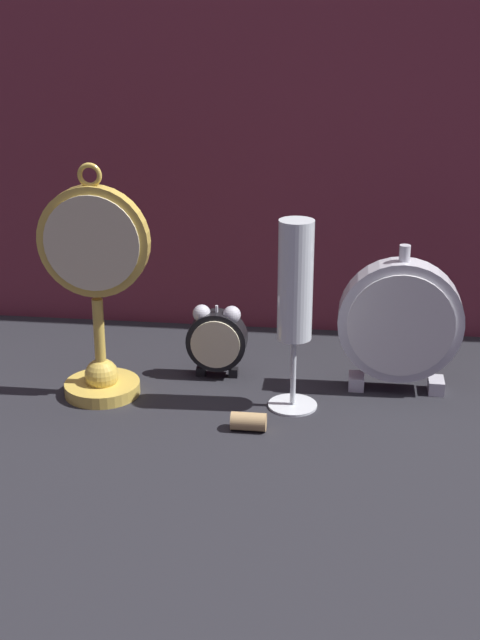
{
  "coord_description": "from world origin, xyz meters",
  "views": [
    {
      "loc": [
        0.13,
        -0.96,
        0.5
      ],
      "look_at": [
        0.0,
        0.08,
        0.1
      ],
      "focal_mm": 50.0,
      "sensor_mm": 36.0,
      "label": 1
    }
  ],
  "objects": [
    {
      "name": "fabric_backdrop_drape",
      "position": [
        0.0,
        0.33,
        0.34
      ],
      "size": [
        1.62,
        0.01,
        0.69
      ],
      "primitive_type": "cube",
      "color": "brown",
      "rests_on": "ground_plane"
    },
    {
      "name": "ground_plane",
      "position": [
        0.0,
        0.0,
        0.0
      ],
      "size": [
        4.0,
        4.0,
        0.0
      ],
      "primitive_type": "plane",
      "color": "#232328"
    },
    {
      "name": "wine_cork",
      "position": [
        0.02,
        -0.02,
        0.01
      ],
      "size": [
        0.04,
        0.02,
        0.02
      ],
      "primitive_type": "cylinder",
      "rotation": [
        0.0,
        1.57,
        0.0
      ],
      "color": "tan",
      "rests_on": "ground_plane"
    },
    {
      "name": "alarm_clock_twin_bell",
      "position": [
        -0.04,
        0.13,
        0.06
      ],
      "size": [
        0.08,
        0.03,
        0.1
      ],
      "color": "black",
      "rests_on": "ground_plane"
    },
    {
      "name": "mantel_clock_silver",
      "position": [
        0.2,
        0.12,
        0.1
      ],
      "size": [
        0.16,
        0.04,
        0.2
      ],
      "color": "silver",
      "rests_on": "ground_plane"
    },
    {
      "name": "pocket_watch_on_stand",
      "position": [
        -0.18,
        0.06,
        0.13
      ],
      "size": [
        0.14,
        0.1,
        0.3
      ],
      "color": "gold",
      "rests_on": "ground_plane"
    },
    {
      "name": "champagne_flute",
      "position": [
        0.07,
        0.05,
        0.15
      ],
      "size": [
        0.06,
        0.06,
        0.24
      ],
      "color": "silver",
      "rests_on": "ground_plane"
    }
  ]
}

